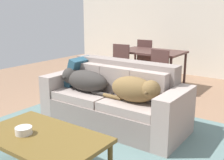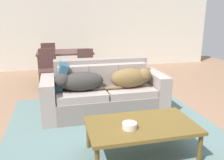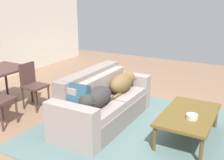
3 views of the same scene
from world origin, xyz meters
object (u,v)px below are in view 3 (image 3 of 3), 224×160
Objects in this scene: couch at (102,103)px; dog_on_left_cushion at (95,98)px; throw_pillow_by_left_arm at (74,99)px; dining_chair_near_right at (32,83)px; coffee_table at (189,116)px; bowl_on_coffee_table at (192,117)px; dog_on_right_cushion at (123,82)px.

couch is 2.30× the size of dog_on_left_cushion.
dog_on_left_cushion is (-0.44, -0.15, 0.27)m from couch.
throw_pillow_by_left_arm is 1.59m from dining_chair_near_right.
dining_chair_near_right is at bearing 67.35° from throw_pillow_by_left_arm.
coffee_table is at bearing -65.55° from dog_on_left_cushion.
dining_chair_near_right is at bearing 78.52° from dog_on_left_cushion.
bowl_on_coffee_table is (-0.17, -0.08, 0.07)m from coffee_table.
couch is at bearing -4.00° from throw_pillow_by_left_arm.
dog_on_left_cushion is at bearing -36.04° from throw_pillow_by_left_arm.
bowl_on_coffee_table is 0.19× the size of dining_chair_near_right.
dining_chair_near_right is at bearing 91.53° from bowl_on_coffee_table.
bowl_on_coffee_table is at bearing -90.99° from couch.
couch is at bearing 18.69° from dog_on_left_cushion.
couch reaches higher than dog_on_left_cushion.
coffee_table is at bearing -83.76° from dining_chair_near_right.
dog_on_left_cushion is 5.46× the size of bowl_on_coffee_table.
throw_pillow_by_left_arm reaches higher than dog_on_left_cushion.
throw_pillow_by_left_arm is at bearing 175.93° from couch.
couch is 0.78m from throw_pillow_by_left_arm.
coffee_table is (0.86, -1.48, -0.28)m from throw_pillow_by_left_arm.
throw_pillow_by_left_arm is at bearing 143.89° from dog_on_left_cushion.
throw_pillow_by_left_arm is at bearing -111.29° from dining_chair_near_right.
dog_on_left_cushion is 0.71× the size of coffee_table.
dog_on_right_cushion reaches higher than bowl_on_coffee_table.
coffee_table is at bearing -84.26° from couch.
dog_on_left_cushion is 0.34m from throw_pillow_by_left_arm.
dog_on_right_cushion is at bearing 77.06° from coffee_table.
dog_on_right_cushion is 1.32m from coffee_table.
couch is at bearing 95.81° from coffee_table.
throw_pillow_by_left_arm is (-0.27, 0.20, 0.05)m from dog_on_left_cushion.
couch reaches higher than bowl_on_coffee_table.
dining_chair_near_right is at bearing 93.92° from couch.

